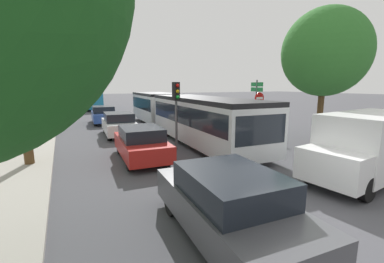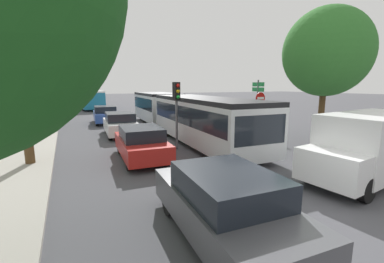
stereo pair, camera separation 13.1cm
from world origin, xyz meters
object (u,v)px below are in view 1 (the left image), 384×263
Objects in this scene: white_van at (368,145)px; direction_sign_post at (256,95)px; tree_left_far at (33,59)px; queued_car_white at (119,124)px; tree_left_distant at (39,72)px; queued_car_graphite at (228,204)px; tree_right_near at (326,55)px; traffic_light at (176,100)px; no_entry_sign at (259,108)px; articulated_bus at (178,111)px; queued_car_blue at (103,115)px; city_bus_rear at (86,98)px; queued_car_red at (141,143)px; tree_left_mid at (14,49)px.

white_van is 1.44× the size of direction_sign_post.
queued_car_white is at bearing -43.37° from tree_left_far.
tree_left_distant is (-10.99, 24.83, 3.28)m from white_van.
queued_car_graphite is 11.52m from tree_right_near.
traffic_light is 0.94× the size of direction_sign_post.
no_entry_sign is 0.42× the size of tree_left_distant.
articulated_bus is 9.26m from tree_right_near.
queued_car_blue is 0.60× the size of tree_left_far.
no_entry_sign is at bearing 48.10° from articulated_bus.
white_van is at bearing 81.52° from direction_sign_post.
articulated_bus is 12.45m from queued_car_graphite.
queued_car_white is at bearing -69.81° from white_van.
tree_left_far is (-6.67, 9.57, 2.56)m from traffic_light.
city_bus_rear reaches higher than queued_car_blue.
articulated_bus is 10.77m from tree_left_far.
articulated_bus is 4.00m from queued_car_white.
queued_car_red is 19.87m from tree_left_distant.
queued_car_red is at bearing -13.61° from tree_left_mid.
queued_car_red is (-4.04, -5.11, -0.76)m from articulated_bus.
queued_car_blue is at bearing -144.74° from no_entry_sign.
queued_car_red is 8.62m from white_van.
direction_sign_post is 21.08m from tree_left_distant.
queued_car_graphite reaches higher than queued_car_blue.
tree_left_mid reaches higher than direction_sign_post.
queued_car_white is 7.80m from tree_left_mid.
queued_car_blue is 0.71× the size of tree_left_mid.
tree_left_mid is 0.86× the size of tree_right_near.
tree_left_far reaches higher than tree_right_near.
direction_sign_post is at bearing 96.41° from traffic_light.
queued_car_white is 0.85× the size of white_van.
articulated_bus is at bearing -134.71° from no_entry_sign.
tree_left_mid reaches higher than traffic_light.
queued_car_red is 0.83× the size of white_van.
tree_left_far reaches higher than traffic_light.
no_entry_sign is at bearing 1.53° from tree_left_mid.
traffic_light reaches higher than city_bus_rear.
articulated_bus is 4.09× the size of queued_car_red.
queued_car_red is 0.97× the size of queued_car_white.
queued_car_white is (0.16, -22.53, -0.69)m from city_bus_rear.
queued_car_graphite is at bearing -25.57° from traffic_light.
tree_left_mid is at bearing -39.72° from white_van.
direction_sign_post is at bearing -113.48° from white_van.
city_bus_rear is (-3.97, 23.49, -0.05)m from articulated_bus.
tree_left_far is (-10.80, 16.48, 3.81)m from white_van.
tree_left_mid is (-4.41, 7.71, 3.79)m from queued_car_graphite.
queued_car_blue is at bearing -148.44° from articulated_bus.
queued_car_red is 5.92m from tree_left_mid.
tree_right_near is (5.50, -6.67, 3.30)m from articulated_bus.
tree_right_near reaches higher than queued_car_white.
tree_left_distant is at bearing 150.90° from city_bus_rear.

